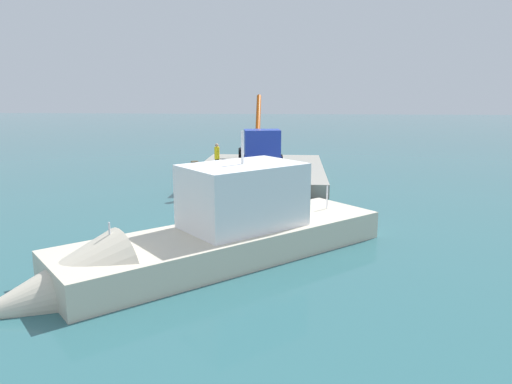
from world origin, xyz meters
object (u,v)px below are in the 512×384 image
(dock_worker, at_px, (217,157))
(salvaged_car, at_px, (259,191))
(crane_truck, at_px, (260,148))
(moored_yacht, at_px, (183,256))

(dock_worker, bearing_deg, salvaged_car, 28.53)
(crane_truck, distance_m, moored_yacht, 18.16)
(salvaged_car, height_order, moored_yacht, moored_yacht)
(crane_truck, bearing_deg, dock_worker, -49.34)
(moored_yacht, bearing_deg, dock_worker, -175.22)
(crane_truck, xyz_separation_m, moored_yacht, (18.03, -1.39, -1.66))
(dock_worker, xyz_separation_m, salvaged_car, (5.92, 3.22, -1.02))
(crane_truck, bearing_deg, moored_yacht, -4.41)
(salvaged_car, xyz_separation_m, moored_yacht, (9.79, -1.91, -0.28))
(crane_truck, bearing_deg, salvaged_car, 3.57)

